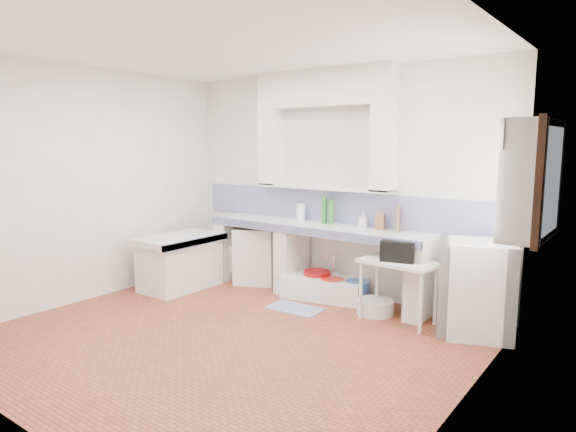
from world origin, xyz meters
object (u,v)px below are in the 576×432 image
Objects in this scene: sink at (325,288)px; stove at (257,255)px; side_table at (398,291)px; fridge at (480,289)px.

stove is at bearing 166.14° from sink.
side_table is 0.83m from fridge.
fridge reaches higher than stove.
sink is at bearing 169.84° from side_table.
side_table is at bearing 169.08° from fridge.
sink is 1.25× the size of side_table.
side_table is (1.09, -0.27, 0.21)m from sink.
stove is 2.24m from side_table.
stove is at bearing 176.06° from side_table.
stove is 0.80× the size of fridge.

